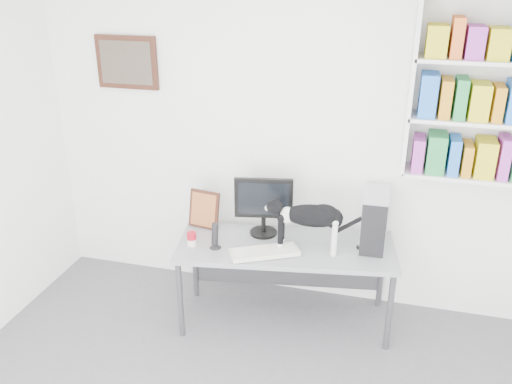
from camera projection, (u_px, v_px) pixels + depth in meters
room at (195, 270)px, 2.48m from camera, size 4.01×4.01×2.70m
bookshelf at (489, 92)px, 3.59m from camera, size 1.03×0.28×1.24m
wall_art at (127, 62)px, 4.31m from camera, size 0.52×0.04×0.42m
desk at (285, 283)px, 4.21m from camera, size 1.71×0.88×0.68m
monitor at (264, 206)px, 4.15m from camera, size 0.48×0.29×0.48m
keyboard at (264, 252)px, 3.94m from camera, size 0.53×0.40×0.04m
pc_tower at (374, 219)px, 4.01m from camera, size 0.19×0.42×0.41m
speaker at (215, 235)px, 4.00m from camera, size 0.10×0.10×0.21m
leaning_print at (204, 209)px, 4.30m from camera, size 0.27×0.14×0.32m
soup_can at (192, 239)px, 4.05m from camera, size 0.08×0.08×0.10m
cat at (310, 227)px, 3.92m from camera, size 0.64×0.22×0.39m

